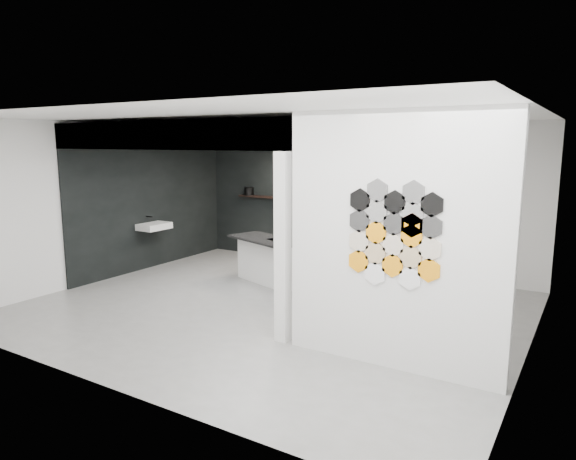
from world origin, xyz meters
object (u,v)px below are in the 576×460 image
(partition_panel, at_px, (394,242))
(bottle_dark, at_px, (293,193))
(wall_basin, at_px, (154,226))
(stockpot, at_px, (249,191))
(utensil_cup, at_px, (276,195))
(kitchen_island, at_px, (270,260))
(glass_vase, at_px, (360,198))
(kettle, at_px, (330,196))
(glass_bowl, at_px, (360,200))

(partition_panel, relative_size, bottle_dark, 15.28)
(wall_basin, distance_m, bottle_dark, 2.86)
(stockpot, xyz_separation_m, utensil_cup, (0.69, 0.00, -0.04))
(partition_panel, xyz_separation_m, wall_basin, (-5.46, 1.80, -0.55))
(partition_panel, relative_size, wall_basin, 4.67)
(kitchen_island, relative_size, glass_vase, 10.85)
(kettle, xyz_separation_m, glass_vase, (0.65, 0.00, -0.00))
(kitchen_island, xyz_separation_m, utensil_cup, (-0.97, 1.70, 0.95))
(partition_panel, xyz_separation_m, glass_bowl, (-2.08, 3.87, -0.03))
(glass_bowl, relative_size, utensil_cup, 1.57)
(kettle, xyz_separation_m, utensil_cup, (-1.27, 0.00, -0.03))
(bottle_dark, bearing_deg, glass_vase, 0.00)
(kettle, relative_size, glass_bowl, 1.30)
(bottle_dark, bearing_deg, wall_basin, -132.66)
(utensil_cup, bearing_deg, stockpot, 180.00)
(kitchen_island, height_order, glass_bowl, glass_bowl)
(wall_basin, bearing_deg, bottle_dark, 47.34)
(glass_bowl, height_order, glass_vase, glass_vase)
(glass_vase, bearing_deg, wall_basin, -148.65)
(partition_panel, relative_size, kitchen_island, 1.71)
(kettle, distance_m, glass_vase, 0.65)
(wall_basin, distance_m, utensil_cup, 2.59)
(wall_basin, xyz_separation_m, kitchen_island, (2.44, 0.37, -0.44))
(kitchen_island, distance_m, glass_bowl, 2.17)
(glass_bowl, relative_size, bottle_dark, 0.77)
(kitchen_island, distance_m, utensil_cup, 2.18)
(wall_basin, distance_m, kettle, 3.48)
(wall_basin, relative_size, bottle_dark, 3.27)
(stockpot, height_order, kettle, stockpot)
(kitchen_island, xyz_separation_m, glass_bowl, (0.95, 1.70, 0.96))
(kettle, relative_size, utensil_cup, 2.04)
(bottle_dark, bearing_deg, partition_panel, -47.34)
(bottle_dark, bearing_deg, glass_bowl, 0.00)
(partition_panel, distance_m, glass_bowl, 4.39)
(stockpot, bearing_deg, kettle, 0.00)
(kitchen_island, bearing_deg, partition_panel, -16.93)
(partition_panel, height_order, glass_vase, partition_panel)
(glass_bowl, distance_m, utensil_cup, 1.92)
(partition_panel, xyz_separation_m, stockpot, (-4.69, 3.87, 0.01))
(stockpot, bearing_deg, utensil_cup, 0.00)
(kitchen_island, relative_size, bottle_dark, 8.96)
(wall_basin, xyz_separation_m, stockpot, (0.78, 2.07, 0.56))
(stockpot, height_order, glass_vase, stockpot)
(kitchen_island, bearing_deg, bottle_dark, 126.45)
(kettle, distance_m, glass_bowl, 0.65)
(glass_vase, xyz_separation_m, utensil_cup, (-1.92, 0.00, -0.03))
(glass_bowl, bearing_deg, bottle_dark, 180.00)
(kettle, height_order, glass_bowl, kettle)
(partition_panel, relative_size, glass_vase, 18.50)
(kettle, height_order, utensil_cup, kettle)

